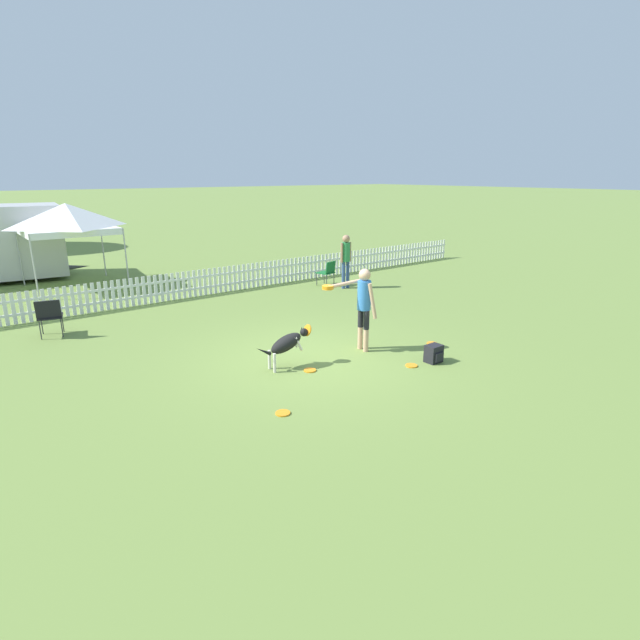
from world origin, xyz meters
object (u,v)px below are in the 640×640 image
(frisbee_midfield, at_px, (283,413))
(frisbee_far_scatter, at_px, (310,370))
(handler_person, at_px, (362,300))
(leaping_dog, at_px, (287,343))
(backpack_on_grass, at_px, (434,354))
(folding_chair_center, at_px, (49,314))
(spectator_standing, at_px, (346,256))
(folding_chair_blue_left, at_px, (328,271))
(frisbee_near_handler, at_px, (432,343))
(canopy_tent_main, at_px, (67,219))
(frisbee_near_dog, at_px, (411,366))

(frisbee_midfield, relative_size, frisbee_far_scatter, 1.00)
(handler_person, height_order, frisbee_far_scatter, handler_person)
(leaping_dog, height_order, backpack_on_grass, leaping_dog)
(frisbee_far_scatter, xyz_separation_m, folding_chair_center, (-3.43, 5.28, 0.52))
(spectator_standing, bearing_deg, frisbee_midfield, 43.98)
(handler_person, bearing_deg, folding_chair_blue_left, -26.80)
(frisbee_midfield, height_order, folding_chair_center, folding_chair_center)
(frisbee_near_handler, distance_m, canopy_tent_main, 12.22)
(leaping_dog, bearing_deg, frisbee_near_dog, 58.73)
(backpack_on_grass, bearing_deg, frisbee_far_scatter, 152.79)
(frisbee_midfield, bearing_deg, frisbee_far_scatter, 39.61)
(leaping_dog, height_order, frisbee_far_scatter, leaping_dog)
(frisbee_near_dog, relative_size, backpack_on_grass, 0.66)
(backpack_on_grass, xyz_separation_m, canopy_tent_main, (-3.93, 11.77, 2.05))
(handler_person, height_order, leaping_dog, handler_person)
(frisbee_midfield, bearing_deg, folding_chair_center, 107.61)
(spectator_standing, bearing_deg, canopy_tent_main, -38.38)
(backpack_on_grass, bearing_deg, canopy_tent_main, 108.48)
(frisbee_midfield, height_order, backpack_on_grass, backpack_on_grass)
(frisbee_near_handler, bearing_deg, frisbee_far_scatter, 172.42)
(folding_chair_blue_left, bearing_deg, folding_chair_center, -12.00)
(frisbee_far_scatter, distance_m, backpack_on_grass, 2.50)
(handler_person, xyz_separation_m, backpack_on_grass, (0.67, -1.40, -0.93))
(frisbee_near_handler, bearing_deg, backpack_on_grass, -138.71)
(folding_chair_blue_left, relative_size, folding_chair_center, 0.92)
(leaping_dog, bearing_deg, frisbee_far_scatter, 33.67)
(handler_person, relative_size, frisbee_far_scatter, 7.48)
(frisbee_near_handler, relative_size, frisbee_midfield, 1.00)
(folding_chair_blue_left, xyz_separation_m, spectator_standing, (0.21, -0.67, 0.56))
(spectator_standing, bearing_deg, handler_person, 53.38)
(folding_chair_blue_left, height_order, spectator_standing, spectator_standing)
(frisbee_near_dog, bearing_deg, frisbee_near_handler, 24.59)
(leaping_dog, xyz_separation_m, folding_chair_center, (-3.21, 4.86, 0.05))
(frisbee_far_scatter, bearing_deg, folding_chair_center, 123.02)
(frisbee_near_handler, bearing_deg, frisbee_near_dog, -155.41)
(frisbee_near_dog, bearing_deg, canopy_tent_main, 106.36)
(frisbee_far_scatter, relative_size, folding_chair_blue_left, 0.28)
(frisbee_near_handler, xyz_separation_m, backpack_on_grass, (-0.84, -0.73, 0.16))
(handler_person, relative_size, backpack_on_grass, 4.94)
(leaping_dog, relative_size, folding_chair_blue_left, 1.44)
(frisbee_near_handler, height_order, spectator_standing, spectator_standing)
(frisbee_near_handler, relative_size, frisbee_far_scatter, 1.00)
(leaping_dog, xyz_separation_m, frisbee_far_scatter, (0.23, -0.42, -0.48))
(leaping_dog, distance_m, frisbee_midfield, 2.02)
(handler_person, distance_m, canopy_tent_main, 10.93)
(frisbee_near_handler, relative_size, spectator_standing, 0.14)
(folding_chair_center, xyz_separation_m, spectator_standing, (8.61, -0.30, 0.52))
(canopy_tent_main, distance_m, spectator_standing, 8.99)
(frisbee_near_handler, xyz_separation_m, frisbee_midfield, (-4.44, -0.74, 0.00))
(frisbee_midfield, bearing_deg, canopy_tent_main, 91.58)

